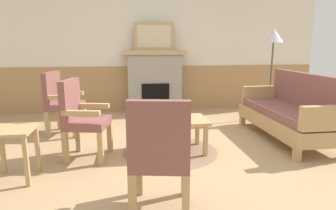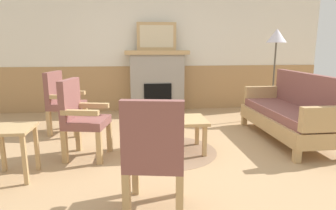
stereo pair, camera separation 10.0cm
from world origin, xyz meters
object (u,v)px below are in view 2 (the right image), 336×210
at_px(framed_picture, 157,36).
at_px(footstool, 164,110).
at_px(couch, 290,113).
at_px(coffee_table, 169,123).
at_px(floor_lamp_by_couch, 276,41).
at_px(armchair_by_window_left, 81,115).
at_px(book_on_table, 169,117).
at_px(armchair_near_fireplace, 62,100).
at_px(armchair_front_left, 154,151).
at_px(side_table, 11,138).
at_px(fireplace, 157,81).

bearing_deg(framed_picture, footstool, -88.37).
height_order(couch, coffee_table, couch).
relative_size(coffee_table, floor_lamp_by_couch, 0.57).
distance_m(framed_picture, floor_lamp_by_couch, 2.30).
distance_m(armchair_by_window_left, floor_lamp_by_couch, 3.74).
distance_m(couch, book_on_table, 1.84).
bearing_deg(armchair_near_fireplace, coffee_table, -33.17).
xyz_separation_m(footstool, floor_lamp_by_couch, (2.10, 0.27, 1.17)).
bearing_deg(armchair_by_window_left, floor_lamp_by_couch, 25.93).
distance_m(coffee_table, armchair_front_left, 1.41).
distance_m(footstool, side_table, 2.56).
bearing_deg(floor_lamp_by_couch, fireplace, 158.34).
distance_m(fireplace, book_on_table, 2.35).
bearing_deg(floor_lamp_by_couch, couch, -105.29).
xyz_separation_m(armchair_by_window_left, armchair_front_left, (0.81, -1.32, 0.00)).
height_order(couch, side_table, couch).
bearing_deg(book_on_table, couch, 8.25).
distance_m(footstool, armchair_near_fireplace, 1.67).
relative_size(footstool, armchair_by_window_left, 0.41).
height_order(framed_picture, footstool, framed_picture).
bearing_deg(armchair_near_fireplace, footstool, 7.95).
distance_m(book_on_table, armchair_by_window_left, 1.10).
distance_m(framed_picture, armchair_near_fireplace, 2.33).
relative_size(framed_picture, side_table, 1.45).
bearing_deg(book_on_table, side_table, -160.55).
xyz_separation_m(coffee_table, footstool, (0.06, 1.26, -0.10)).
bearing_deg(footstool, side_table, -134.08).
xyz_separation_m(book_on_table, footstool, (0.06, 1.23, -0.17)).
relative_size(armchair_near_fireplace, armchair_by_window_left, 1.00).
distance_m(framed_picture, footstool, 1.69).
height_order(book_on_table, armchair_front_left, armchair_front_left).
bearing_deg(footstool, couch, -28.67).
distance_m(couch, armchair_front_left, 2.70).
xyz_separation_m(couch, armchair_front_left, (-2.11, -1.67, 0.14)).
relative_size(book_on_table, side_table, 0.39).
relative_size(framed_picture, footstool, 2.00).
height_order(armchair_near_fireplace, armchair_by_window_left, same).
relative_size(framed_picture, floor_lamp_by_couch, 0.48).
relative_size(armchair_front_left, side_table, 1.78).
height_order(coffee_table, floor_lamp_by_couch, floor_lamp_by_couch).
distance_m(armchair_near_fireplace, armchair_by_window_left, 1.19).
distance_m(couch, floor_lamp_by_couch, 1.65).
xyz_separation_m(coffee_table, side_table, (-1.72, -0.57, 0.05)).
bearing_deg(fireplace, framed_picture, 90.00).
relative_size(armchair_by_window_left, floor_lamp_by_couch, 0.58).
xyz_separation_m(footstool, armchair_by_window_left, (-1.16, -1.32, 0.25)).
height_order(book_on_table, armchair_by_window_left, armchair_by_window_left).
height_order(book_on_table, floor_lamp_by_couch, floor_lamp_by_couch).
bearing_deg(armchair_front_left, floor_lamp_by_couch, 49.89).
bearing_deg(side_table, armchair_front_left, -29.32).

